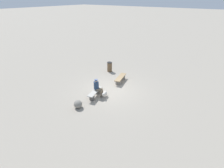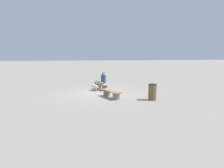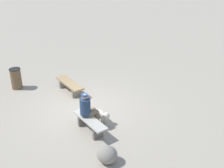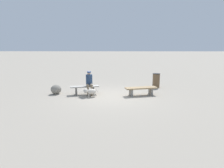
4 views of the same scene
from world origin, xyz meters
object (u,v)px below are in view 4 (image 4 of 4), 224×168
(trash_bin, at_px, (156,80))
(bench_right, at_px, (85,88))
(bench_left, at_px, (141,89))
(seated_person, at_px, (89,81))
(dog, at_px, (90,91))
(boulder, at_px, (56,89))

(trash_bin, bearing_deg, bench_right, 23.78)
(bench_left, distance_m, trash_bin, 2.42)
(seated_person, relative_size, trash_bin, 1.41)
(dog, relative_size, trash_bin, 0.80)
(seated_person, distance_m, dog, 0.73)
(bench_left, xyz_separation_m, bench_right, (3.13, -0.14, 0.01))
(bench_right, relative_size, seated_person, 1.25)
(bench_left, height_order, trash_bin, trash_bin)
(bench_right, bearing_deg, boulder, -14.81)
(bench_right, bearing_deg, dog, 109.89)
(bench_right, height_order, dog, same)
(bench_right, height_order, trash_bin, trash_bin)
(bench_right, height_order, boulder, boulder)
(bench_left, bearing_deg, dog, -4.43)
(seated_person, bearing_deg, trash_bin, -166.27)
(trash_bin, bearing_deg, boulder, 17.46)
(trash_bin, bearing_deg, bench_left, 58.86)
(bench_left, distance_m, bench_right, 3.13)
(bench_left, bearing_deg, seated_person, -15.85)
(dog, bearing_deg, boulder, -36.51)
(dog, relative_size, boulder, 1.24)
(dog, bearing_deg, bench_left, 169.47)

